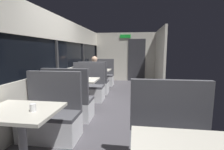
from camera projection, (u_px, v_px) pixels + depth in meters
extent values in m
cube|color=#423F44|center=(115.00, 111.00, 4.02)|extent=(3.30, 9.20, 0.02)
cube|color=beige|center=(58.00, 90.00, 4.14)|extent=(0.08, 8.40, 0.95)
cube|color=beige|center=(54.00, 27.00, 3.92)|extent=(0.08, 8.40, 0.60)
cube|color=black|center=(56.00, 56.00, 4.02)|extent=(0.03, 8.40, 0.75)
cube|color=#2D2D30|center=(57.00, 56.00, 4.02)|extent=(0.06, 0.08, 0.75)
cube|color=#2D2D30|center=(83.00, 54.00, 6.07)|extent=(0.06, 0.08, 0.75)
cube|color=#2D2D30|center=(96.00, 53.00, 8.13)|extent=(0.06, 0.08, 0.75)
cube|color=beige|center=(125.00, 57.00, 7.96)|extent=(2.90, 0.08, 2.30)
cube|color=#333338|center=(137.00, 60.00, 7.86)|extent=(0.80, 0.04, 2.00)
cube|color=green|center=(125.00, 36.00, 7.76)|extent=(0.50, 0.03, 0.16)
cube|color=beige|center=(160.00, 58.00, 6.59)|extent=(0.08, 2.40, 2.30)
cylinder|color=#9E9EA3|center=(23.00, 140.00, 2.04)|extent=(0.10, 0.10, 0.70)
cube|color=beige|center=(20.00, 111.00, 1.98)|extent=(0.90, 0.70, 0.04)
cube|color=silver|center=(50.00, 127.00, 2.71)|extent=(0.95, 0.50, 0.39)
cube|color=#47474C|center=(49.00, 114.00, 2.67)|extent=(0.95, 0.50, 0.06)
cube|color=#47474C|center=(55.00, 90.00, 2.83)|extent=(0.95, 0.08, 0.65)
cylinder|color=#9E9EA3|center=(80.00, 94.00, 4.16)|extent=(0.10, 0.10, 0.70)
cube|color=beige|center=(80.00, 80.00, 4.11)|extent=(0.90, 0.70, 0.04)
cube|color=silver|center=(70.00, 109.00, 3.54)|extent=(0.95, 0.50, 0.39)
cube|color=#47474C|center=(70.00, 99.00, 3.51)|extent=(0.95, 0.50, 0.06)
cube|color=#47474C|center=(65.00, 85.00, 3.25)|extent=(0.95, 0.08, 0.65)
cube|color=silver|center=(87.00, 94.00, 4.83)|extent=(0.95, 0.50, 0.39)
cube|color=#47474C|center=(87.00, 86.00, 4.80)|extent=(0.95, 0.50, 0.06)
cube|color=#47474C|center=(89.00, 73.00, 4.95)|extent=(0.95, 0.08, 0.65)
cylinder|color=#9E9EA3|center=(99.00, 80.00, 6.29)|extent=(0.10, 0.10, 0.70)
cube|color=beige|center=(98.00, 70.00, 6.24)|extent=(0.90, 0.70, 0.04)
cube|color=silver|center=(94.00, 87.00, 5.67)|extent=(0.95, 0.50, 0.39)
cube|color=#47474C|center=(94.00, 81.00, 5.63)|extent=(0.95, 0.50, 0.06)
cube|color=#47474C|center=(93.00, 71.00, 5.38)|extent=(0.95, 0.08, 0.65)
cube|color=silver|center=(102.00, 81.00, 6.96)|extent=(0.95, 0.50, 0.39)
cube|color=#47474C|center=(102.00, 75.00, 6.93)|extent=(0.95, 0.50, 0.06)
cube|color=#47474C|center=(103.00, 66.00, 7.08)|extent=(0.95, 0.08, 0.65)
cube|color=#47474C|center=(172.00, 143.00, 1.84)|extent=(0.95, 0.50, 0.06)
cube|color=#47474C|center=(170.00, 106.00, 2.00)|extent=(0.95, 0.08, 0.65)
cube|color=#26262D|center=(94.00, 87.00, 5.66)|extent=(0.30, 0.36, 0.45)
cube|color=#99999E|center=(95.00, 71.00, 5.63)|extent=(0.34, 0.22, 0.60)
sphere|color=tan|center=(95.00, 59.00, 5.59)|extent=(0.20, 0.20, 0.20)
cylinder|color=#99999E|center=(90.00, 70.00, 5.83)|extent=(0.07, 0.28, 0.07)
cylinder|color=#99999E|center=(101.00, 70.00, 5.78)|extent=(0.07, 0.28, 0.07)
cylinder|color=white|center=(86.00, 78.00, 4.06)|extent=(0.07, 0.07, 0.09)
cylinder|color=white|center=(33.00, 108.00, 1.92)|extent=(0.07, 0.07, 0.09)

